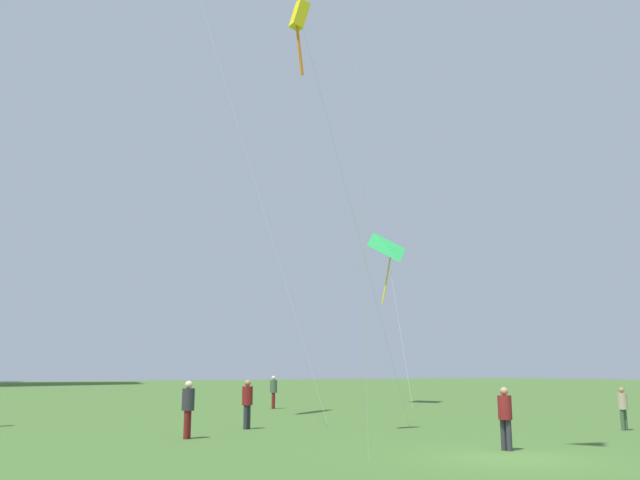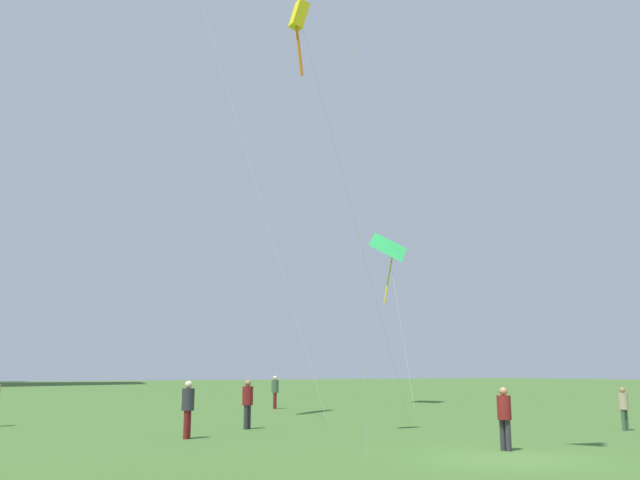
{
  "view_description": "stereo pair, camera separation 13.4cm",
  "coord_description": "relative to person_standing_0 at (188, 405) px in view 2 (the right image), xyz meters",
  "views": [
    {
      "loc": [
        -13.05,
        -12.88,
        2.16
      ],
      "look_at": [
        -0.72,
        8.14,
        6.89
      ],
      "focal_mm": 37.89,
      "sensor_mm": 36.0,
      "label": 1
    },
    {
      "loc": [
        -12.94,
        -12.95,
        2.16
      ],
      "look_at": [
        -0.72,
        8.14,
        6.89
      ],
      "focal_mm": 37.89,
      "sensor_mm": 36.0,
      "label": 2
    }
  ],
  "objects": [
    {
      "name": "person_standing_1",
      "position": [
        3.19,
        2.4,
        -0.01
      ],
      "size": [
        0.4,
        0.4,
        1.82
      ],
      "rotation": [
        0.0,
        0.0,
        0.54
      ],
      "color": "#2D2D33",
      "rests_on": "ground"
    },
    {
      "name": "person_standing_3",
      "position": [
        6.48,
        -7.6,
        -0.07
      ],
      "size": [
        0.38,
        0.38,
        1.71
      ],
      "rotation": [
        0.0,
        0.0,
        1.8
      ],
      "color": "#2D2D33",
      "rests_on": "ground"
    },
    {
      "name": "ground",
      "position": [
        5.34,
        -8.76,
        -1.06
      ],
      "size": [
        280.0,
        280.0,
        0.0
      ],
      "primitive_type": "plane",
      "color": "#3D6028"
    },
    {
      "name": "kite_flying_2",
      "position": [
        19.08,
        15.05,
        9.28
      ],
      "size": [
        2.39,
        4.82,
        11.46
      ],
      "color": "silver",
      "rests_on": "ground"
    },
    {
      "name": "person_standing_5",
      "position": [
        14.99,
        -5.14,
        -0.16
      ],
      "size": [
        0.34,
        0.34,
        1.55
      ],
      "rotation": [
        0.0,
        0.0,
        0.02
      ],
      "color": "#3F593F",
      "rests_on": "ground"
    },
    {
      "name": "kite_flying_4",
      "position": [
        2.74,
        -2.45,
        13.18
      ],
      "size": [
        7.39,
        3.7,
        15.02
      ],
      "color": "silver",
      "rests_on": "ground"
    },
    {
      "name": "person_standing_4",
      "position": [
        10.23,
        14.3,
        0.02
      ],
      "size": [
        0.42,
        0.42,
        1.87
      ],
      "rotation": [
        0.0,
        0.0,
        0.91
      ],
      "color": "maroon",
      "rests_on": "ground"
    },
    {
      "name": "person_standing_0",
      "position": [
        0.0,
        0.0,
        0.0
      ],
      "size": [
        0.41,
        0.41,
        1.84
      ],
      "rotation": [
        0.0,
        0.0,
        0.83
      ],
      "color": "maroon",
      "rests_on": "ground"
    }
  ]
}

